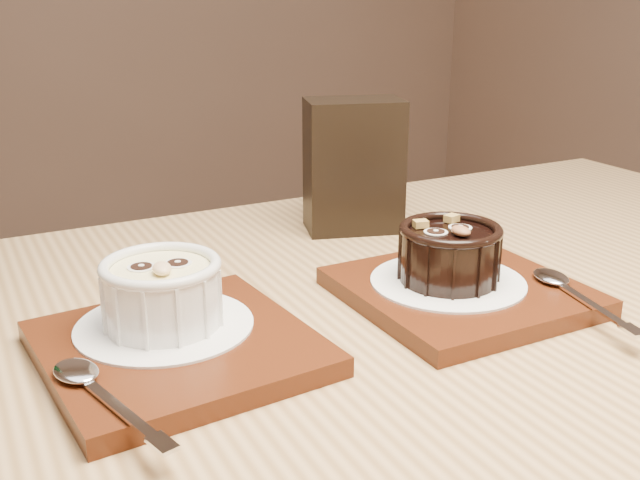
# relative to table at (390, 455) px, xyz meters

# --- Properties ---
(table) EXTENTS (1.22, 0.84, 0.75)m
(table) POSITION_rel_table_xyz_m (0.00, 0.00, 0.00)
(table) COLOR #9E7545
(table) RESTS_ON ground
(tray_left) EXTENTS (0.20, 0.20, 0.01)m
(tray_left) POSITION_rel_table_xyz_m (-0.15, 0.06, 0.10)
(tray_left) COLOR #52220D
(tray_left) RESTS_ON table
(doily_left) EXTENTS (0.13, 0.13, 0.00)m
(doily_left) POSITION_rel_table_xyz_m (-0.15, 0.08, 0.11)
(doily_left) COLOR white
(doily_left) RESTS_ON tray_left
(ramekin_white) EXTENTS (0.09, 0.09, 0.05)m
(ramekin_white) POSITION_rel_table_xyz_m (-0.15, 0.08, 0.13)
(ramekin_white) COLOR white
(ramekin_white) RESTS_ON doily_left
(spoon_left) EXTENTS (0.06, 0.14, 0.01)m
(spoon_left) POSITION_rel_table_xyz_m (-0.21, -0.00, 0.11)
(spoon_left) COLOR silver
(spoon_left) RESTS_ON tray_left
(tray_right) EXTENTS (0.19, 0.19, 0.01)m
(tray_right) POSITION_rel_table_xyz_m (0.10, 0.05, 0.10)
(tray_right) COLOR #52220D
(tray_right) RESTS_ON table
(doily_right) EXTENTS (0.13, 0.13, 0.00)m
(doily_right) POSITION_rel_table_xyz_m (0.09, 0.06, 0.11)
(doily_right) COLOR white
(doily_right) RESTS_ON tray_right
(ramekin_dark) EXTENTS (0.09, 0.09, 0.05)m
(ramekin_dark) POSITION_rel_table_xyz_m (0.09, 0.06, 0.13)
(ramekin_dark) COLOR black
(ramekin_dark) RESTS_ON doily_right
(spoon_right) EXTENTS (0.05, 0.14, 0.01)m
(spoon_right) POSITION_rel_table_xyz_m (0.16, -0.01, 0.11)
(spoon_right) COLOR silver
(spoon_right) RESTS_ON tray_right
(condiment_stand) EXTENTS (0.11, 0.08, 0.14)m
(condiment_stand) POSITION_rel_table_xyz_m (0.11, 0.26, 0.16)
(condiment_stand) COLOR black
(condiment_stand) RESTS_ON table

